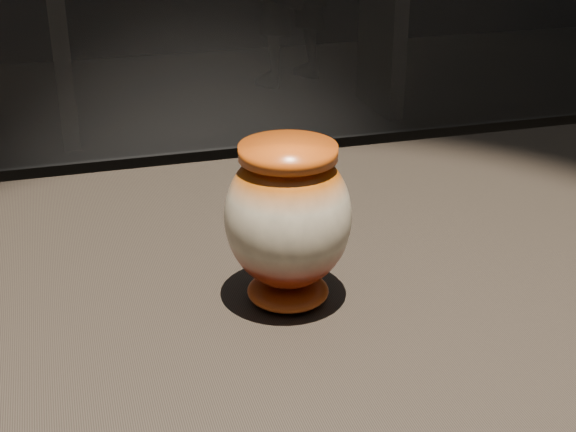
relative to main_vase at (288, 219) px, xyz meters
name	(u,v)px	position (x,y,z in m)	size (l,w,h in m)	color
main_vase	(288,219)	(0.00, 0.00, 0.00)	(0.13, 0.13, 0.17)	maroon
back_shelf	(229,1)	(0.68, 3.37, -0.36)	(2.00, 0.60, 0.90)	black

